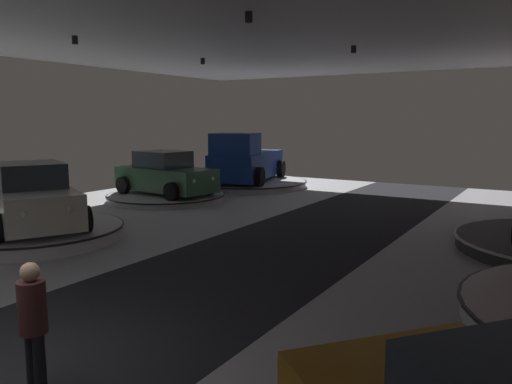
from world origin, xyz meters
TOP-DOWN VIEW (x-y plane):
  - display_platform_deep_left at (-6.95, 17.09)m, footprint 5.68×5.68m
  - pickup_truck_deep_left at (-6.88, 16.78)m, footprint 3.65×5.65m
  - display_platform_mid_left at (-6.07, 5.04)m, footprint 4.64×4.64m
  - display_car_mid_left at (-6.10, 5.06)m, footprint 4.56×3.55m
  - display_platform_far_left at (-7.54, 11.95)m, footprint 4.68×4.68m
  - display_car_far_left at (-7.57, 11.95)m, footprint 4.39×2.64m
  - visitor_walking_near at (0.74, 0.30)m, footprint 0.32×0.32m

SIDE VIEW (x-z plane):
  - display_platform_far_left at x=-7.54m, z-range 0.02..0.27m
  - display_platform_deep_left at x=-6.95m, z-range 0.02..0.32m
  - display_platform_mid_left at x=-6.07m, z-range 0.02..0.38m
  - visitor_walking_near at x=0.74m, z-range 0.11..1.70m
  - display_car_far_left at x=-7.57m, z-range 0.16..1.87m
  - display_car_mid_left at x=-6.10m, z-range 0.27..1.98m
  - pickup_truck_deep_left at x=-6.88m, z-range 0.08..2.38m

